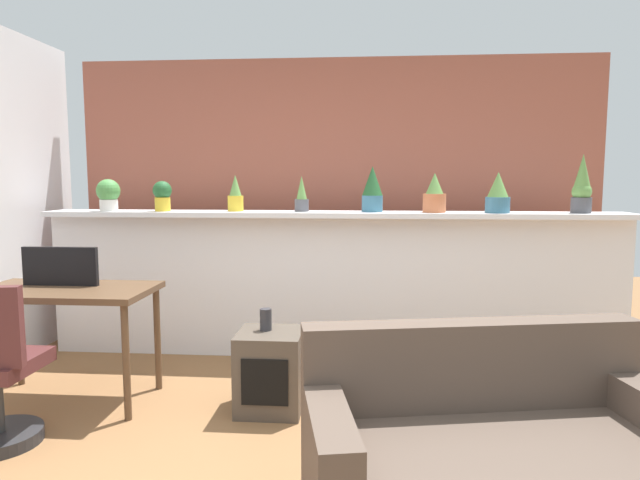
# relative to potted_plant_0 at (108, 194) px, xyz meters

# --- Properties ---
(divider_wall) EXTENTS (4.61, 0.16, 1.15)m
(divider_wall) POSITION_rel_potted_plant_0_xyz_m (1.81, 0.08, -0.75)
(divider_wall) COLOR silver
(divider_wall) RESTS_ON ground
(plant_shelf) EXTENTS (4.61, 0.37, 0.04)m
(plant_shelf) POSITION_rel_potted_plant_0_xyz_m (1.81, 0.04, -0.16)
(plant_shelf) COLOR silver
(plant_shelf) RESTS_ON divider_wall
(brick_wall_behind) EXTENTS (4.61, 0.10, 2.50)m
(brick_wall_behind) POSITION_rel_potted_plant_0_xyz_m (1.81, 0.68, -0.07)
(brick_wall_behind) COLOR #9E5442
(brick_wall_behind) RESTS_ON ground
(potted_plant_0) EXTENTS (0.19, 0.19, 0.26)m
(potted_plant_0) POSITION_rel_potted_plant_0_xyz_m (0.00, 0.00, 0.00)
(potted_plant_0) COLOR silver
(potted_plant_0) RESTS_ON plant_shelf
(potted_plant_1) EXTENTS (0.15, 0.15, 0.24)m
(potted_plant_1) POSITION_rel_potted_plant_0_xyz_m (0.45, 0.00, -0.01)
(potted_plant_1) COLOR gold
(potted_plant_1) RESTS_ON plant_shelf
(potted_plant_2) EXTENTS (0.13, 0.13, 0.29)m
(potted_plant_2) POSITION_rel_potted_plant_0_xyz_m (1.03, 0.05, -0.01)
(potted_plant_2) COLOR gold
(potted_plant_2) RESTS_ON plant_shelf
(potted_plant_3) EXTENTS (0.11, 0.11, 0.28)m
(potted_plant_3) POSITION_rel_potted_plant_0_xyz_m (1.57, 0.06, -0.02)
(potted_plant_3) COLOR #4C4C51
(potted_plant_3) RESTS_ON plant_shelf
(potted_plant_4) EXTENTS (0.16, 0.16, 0.36)m
(potted_plant_4) POSITION_rel_potted_plant_0_xyz_m (2.13, 0.06, 0.04)
(potted_plant_4) COLOR #386B84
(potted_plant_4) RESTS_ON plant_shelf
(potted_plant_5) EXTENTS (0.18, 0.18, 0.31)m
(potted_plant_5) POSITION_rel_potted_plant_0_xyz_m (2.61, 0.02, -0.01)
(potted_plant_5) COLOR #C66B42
(potted_plant_5) RESTS_ON plant_shelf
(potted_plant_6) EXTENTS (0.18, 0.18, 0.31)m
(potted_plant_6) POSITION_rel_potted_plant_0_xyz_m (3.08, 0.00, 0.01)
(potted_plant_6) COLOR #386B84
(potted_plant_6) RESTS_ON plant_shelf
(potted_plant_7) EXTENTS (0.15, 0.15, 0.45)m
(potted_plant_7) POSITION_rel_potted_plant_0_xyz_m (3.71, 0.03, 0.06)
(potted_plant_7) COLOR #4C4C51
(potted_plant_7) RESTS_ON plant_shelf
(desk) EXTENTS (1.10, 0.60, 0.75)m
(desk) POSITION_rel_potted_plant_0_xyz_m (0.16, -0.99, -0.66)
(desk) COLOR brown
(desk) RESTS_ON ground
(tv_monitor) EXTENTS (0.50, 0.04, 0.25)m
(tv_monitor) POSITION_rel_potted_plant_0_xyz_m (0.09, -0.91, -0.45)
(tv_monitor) COLOR black
(tv_monitor) RESTS_ON desk
(side_cube_shelf) EXTENTS (0.40, 0.41, 0.50)m
(side_cube_shelf) POSITION_rel_potted_plant_0_xyz_m (1.49, -1.02, -1.07)
(side_cube_shelf) COLOR #4C4238
(side_cube_shelf) RESTS_ON ground
(vase_on_shelf) EXTENTS (0.07, 0.07, 0.14)m
(vase_on_shelf) POSITION_rel_potted_plant_0_xyz_m (1.46, -0.98, -0.75)
(vase_on_shelf) COLOR #2D2D33
(vase_on_shelf) RESTS_ON side_cube_shelf
(couch) EXTENTS (1.68, 1.04, 0.80)m
(couch) POSITION_rel_potted_plant_0_xyz_m (2.61, -2.07, -1.04)
(couch) COLOR brown
(couch) RESTS_ON ground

